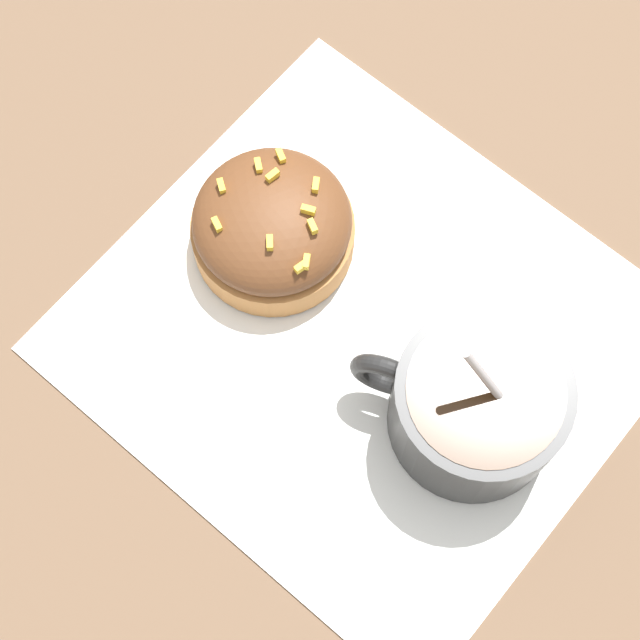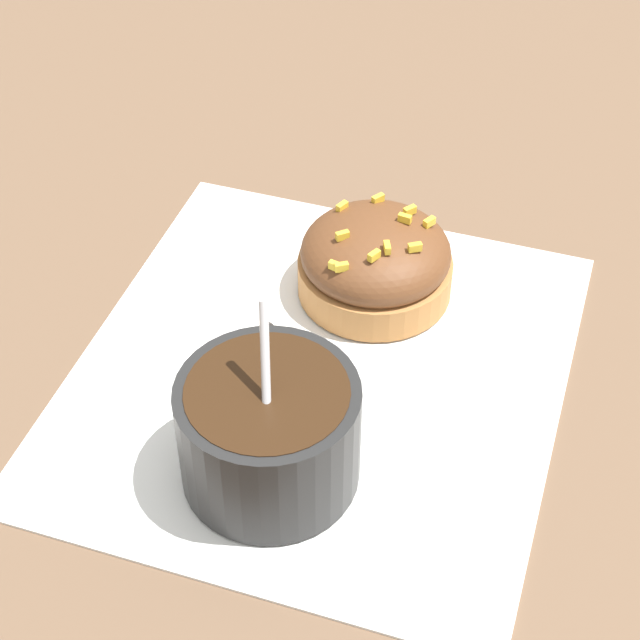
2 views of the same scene
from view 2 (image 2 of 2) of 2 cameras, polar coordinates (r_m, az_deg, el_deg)
The scene contains 4 objects.
ground_plane at distance 0.55m, azimuth -0.02°, elevation -2.91°, with size 3.00×3.00×0.00m, color brown.
paper_napkin at distance 0.55m, azimuth -0.02°, elevation -2.81°, with size 0.30×0.28×0.00m.
coffee_cup at distance 0.48m, azimuth -2.75°, elevation -5.73°, with size 0.10×0.08×0.10m.
frosted_pastry at distance 0.58m, azimuth 3.14°, elevation 3.10°, with size 0.08×0.08×0.05m.
Camera 2 is at (0.34, 0.16, 0.40)m, focal length 60.00 mm.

